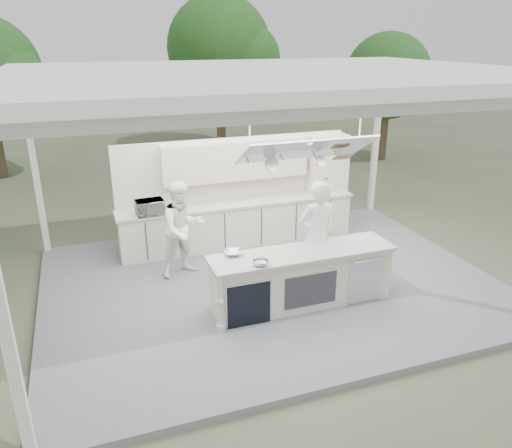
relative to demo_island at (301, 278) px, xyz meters
name	(u,v)px	position (x,y,z in m)	size (l,w,h in m)	color
ground	(270,287)	(-0.18, 0.91, -0.60)	(90.00, 90.00, 0.00)	#4D573C
stage_deck	(270,284)	(-0.18, 0.91, -0.54)	(8.00, 6.00, 0.12)	#5D5D61
tent	(273,79)	(-0.18, 0.90, 3.11)	(8.20, 6.20, 3.86)	white
demo_island	(301,278)	(0.00, 0.00, 0.00)	(3.10, 0.79, 0.95)	beige
back_counter	(239,222)	(-0.18, 2.81, 0.00)	(5.08, 0.72, 0.95)	beige
back_wall_unit	(255,174)	(0.27, 3.03, 0.98)	(5.05, 0.48, 2.25)	beige
tree_cluster	(161,68)	(-0.34, 10.68, 2.69)	(19.55, 9.40, 5.85)	brown
head_chef	(317,236)	(0.48, 0.43, 0.52)	(0.72, 0.47, 1.98)	white
sous_chef	(183,229)	(-1.58, 1.77, 0.43)	(0.88, 0.68, 1.81)	white
toaster_oven	(150,207)	(-2.05, 2.63, 0.62)	(0.53, 0.36, 0.29)	silver
bowl_large	(233,253)	(-1.08, 0.26, 0.51)	(0.29, 0.29, 0.07)	silver
bowl_small	(261,263)	(-0.80, -0.24, 0.51)	(0.25, 0.25, 0.08)	silver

